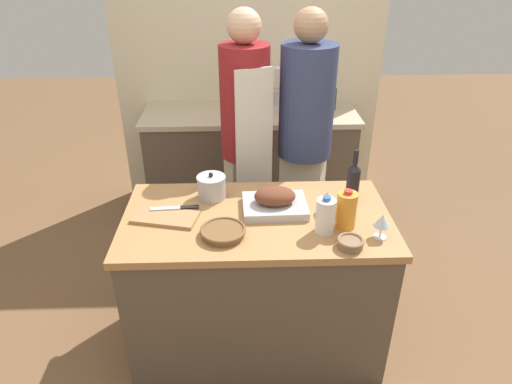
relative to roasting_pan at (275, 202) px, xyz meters
The scene contains 21 objects.
ground_plane 0.93m from the roasting_pan, 148.74° to the right, with size 12.00×12.00×0.00m, color brown.
kitchen_island 0.50m from the roasting_pan, 148.74° to the right, with size 1.39×0.75×0.87m.
back_counter 1.50m from the roasting_pan, 93.91° to the left, with size 1.71×0.60×0.91m.
back_wall 1.81m from the roasting_pan, 93.14° to the left, with size 2.21×0.10×2.55m.
roasting_pan is the anchor object (origin of this frame).
wicker_basket 0.35m from the roasting_pan, 139.11° to the right, with size 0.22×0.22×0.04m.
cutting_board 0.57m from the roasting_pan, behind, with size 0.36×0.23×0.02m.
stock_pot 0.37m from the roasting_pan, 156.97° to the left, with size 0.16×0.16×0.15m.
mixing_bowl 0.48m from the roasting_pan, 46.58° to the right, with size 0.13×0.13×0.05m.
juice_jug 0.38m from the roasting_pan, 27.03° to the right, with size 0.10×0.10×0.21m.
milk_jug 0.31m from the roasting_pan, 42.78° to the right, with size 0.09×0.09×0.20m.
wine_bottle_green 0.44m from the roasting_pan, 11.51° to the left, with size 0.07×0.07×0.30m.
wine_glass_left 0.28m from the roasting_pan, ahead, with size 0.08×0.08×0.12m.
wine_glass_right 0.56m from the roasting_pan, 28.97° to the right, with size 0.08×0.08×0.13m.
knife_chef 0.52m from the roasting_pan, behind, with size 0.26×0.05×0.01m.
stand_mixer 1.47m from the roasting_pan, 85.49° to the left, with size 0.18×0.14×0.35m.
condiment_bottle_tall 1.58m from the roasting_pan, 69.01° to the left, with size 0.07×0.07×0.19m.
condiment_bottle_short 1.55m from the roasting_pan, 97.97° to the left, with size 0.07×0.07×0.21m.
condiment_bottle_extra 1.33m from the roasting_pan, 95.83° to the left, with size 0.06×0.06×0.22m.
person_cook_aproned 0.74m from the roasting_pan, 101.20° to the left, with size 0.33×0.35×1.79m.
person_cook_guest 0.77m from the roasting_pan, 71.10° to the left, with size 0.35×0.35×1.79m.
Camera 1 is at (-0.07, -2.00, 2.13)m, focal length 32.00 mm.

